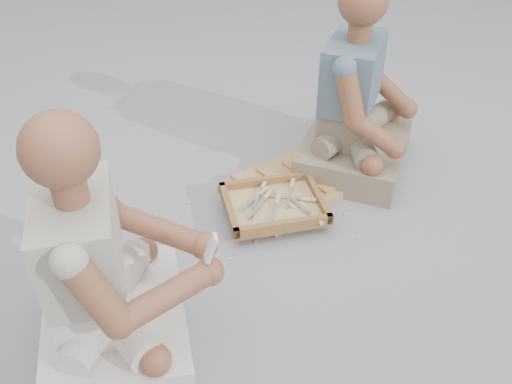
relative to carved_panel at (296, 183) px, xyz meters
name	(u,v)px	position (x,y,z in m)	size (l,w,h in m)	color
ground	(278,261)	(-0.31, -0.44, -0.02)	(60.00, 60.00, 0.00)	gray
carved_panel	(296,183)	(0.00, 0.00, 0.00)	(0.67, 0.44, 0.04)	brown
tool_tray	(274,205)	(-0.20, -0.16, 0.04)	(0.52, 0.44, 0.06)	brown
chisel_0	(263,187)	(-0.20, -0.03, 0.06)	(0.15, 0.18, 0.02)	white
chisel_1	(261,194)	(-0.23, -0.06, 0.05)	(0.20, 0.12, 0.02)	white
chisel_2	(314,217)	(-0.08, -0.32, 0.06)	(0.06, 0.22, 0.02)	white
chisel_3	(276,202)	(-0.19, -0.16, 0.06)	(0.15, 0.19, 0.02)	white
chisel_4	(287,203)	(-0.14, -0.17, 0.05)	(0.07, 0.22, 0.02)	white
chisel_5	(257,198)	(-0.25, -0.08, 0.05)	(0.14, 0.19, 0.02)	white
chisel_6	(304,199)	(-0.05, -0.19, 0.05)	(0.19, 0.14, 0.02)	white
chisel_7	(265,197)	(-0.22, -0.11, 0.06)	(0.18, 0.15, 0.02)	white
chisel_8	(291,186)	(-0.07, -0.08, 0.06)	(0.14, 0.19, 0.02)	white
wood_chip_0	(222,176)	(-0.31, 0.24, -0.02)	(0.02, 0.01, 0.00)	tan
wood_chip_1	(238,227)	(-0.39, -0.17, -0.02)	(0.02, 0.01, 0.00)	tan
wood_chip_2	(190,203)	(-0.54, 0.10, -0.02)	(0.02, 0.01, 0.00)	tan
wood_chip_3	(236,215)	(-0.37, -0.08, -0.02)	(0.02, 0.01, 0.00)	tan
wood_chip_4	(279,185)	(-0.07, 0.05, -0.02)	(0.02, 0.01, 0.00)	tan
wood_chip_5	(297,185)	(0.01, 0.01, -0.02)	(0.02, 0.01, 0.00)	tan
wood_chip_6	(352,236)	(0.06, -0.44, -0.02)	(0.02, 0.01, 0.00)	tan
wood_chip_7	(307,186)	(0.05, -0.02, -0.02)	(0.02, 0.01, 0.00)	tan
wood_chip_8	(345,214)	(0.12, -0.29, -0.02)	(0.02, 0.01, 0.00)	tan
wood_chip_9	(256,242)	(-0.35, -0.29, -0.02)	(0.02, 0.01, 0.00)	tan
wood_chip_10	(284,196)	(-0.09, -0.05, -0.02)	(0.02, 0.01, 0.00)	tan
wood_chip_11	(220,200)	(-0.39, 0.05, -0.02)	(0.02, 0.01, 0.00)	tan
wood_chip_12	(230,259)	(-0.50, -0.35, -0.02)	(0.02, 0.01, 0.00)	tan
craftsman	(104,279)	(-1.04, -0.58, 0.31)	(0.71, 0.71, 0.98)	silver
companion	(357,109)	(0.36, 0.07, 0.31)	(0.80, 0.81, 0.99)	gray
mobile_phone	(211,248)	(-0.70, -0.72, 0.44)	(0.06, 0.05, 0.10)	silver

